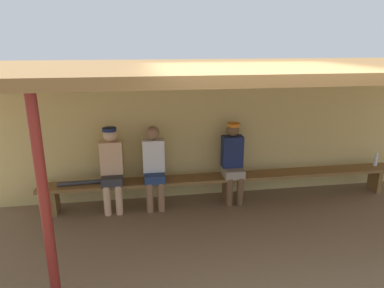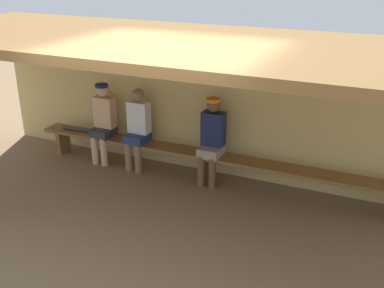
{
  "view_description": "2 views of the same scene",
  "coord_description": "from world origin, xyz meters",
  "views": [
    {
      "loc": [
        -1.43,
        -3.67,
        2.6
      ],
      "look_at": [
        -0.61,
        1.43,
        1.07
      ],
      "focal_mm": 32.57,
      "sensor_mm": 36.0,
      "label": 1
    },
    {
      "loc": [
        2.47,
        -4.48,
        3.3
      ],
      "look_at": [
        -0.03,
        1.1,
        0.78
      ],
      "focal_mm": 43.34,
      "sensor_mm": 36.0,
      "label": 2
    }
  ],
  "objects": [
    {
      "name": "back_wall",
      "position": [
        0.0,
        2.0,
        1.1
      ],
      "size": [
        8.0,
        0.2,
        2.2
      ],
      "primitive_type": "cube",
      "color": "tan",
      "rests_on": "ground"
    },
    {
      "name": "baseball_bat",
      "position": [
        -2.28,
        1.55,
        0.49
      ],
      "size": [
        0.82,
        0.12,
        0.07
      ],
      "primitive_type": "cylinder",
      "rotation": [
        0.0,
        1.57,
        0.06
      ],
      "color": "#333338",
      "rests_on": "bench"
    },
    {
      "name": "player_rightmost",
      "position": [
        -1.2,
        1.55,
        0.73
      ],
      "size": [
        0.34,
        0.42,
        1.34
      ],
      "color": "navy",
      "rests_on": "ground"
    },
    {
      "name": "player_leftmost",
      "position": [
        -1.85,
        1.55,
        0.75
      ],
      "size": [
        0.34,
        0.42,
        1.34
      ],
      "color": "#333338",
      "rests_on": "ground"
    },
    {
      "name": "bench",
      "position": [
        0.0,
        1.55,
        0.39
      ],
      "size": [
        6.0,
        0.36,
        0.46
      ],
      "color": "brown",
      "rests_on": "ground"
    },
    {
      "name": "ground_plane",
      "position": [
        0.0,
        0.0,
        0.0
      ],
      "size": [
        24.0,
        24.0,
        0.0
      ],
      "primitive_type": "plane",
      "color": "brown"
    },
    {
      "name": "support_post",
      "position": [
        -2.31,
        -0.55,
        1.1
      ],
      "size": [
        0.1,
        0.1,
        2.2
      ],
      "primitive_type": "cylinder",
      "color": "maroon",
      "rests_on": "ground"
    },
    {
      "name": "water_bottle_orange",
      "position": [
        2.74,
        1.6,
        0.57
      ],
      "size": [
        0.07,
        0.07,
        0.24
      ],
      "color": "silver",
      "rests_on": "bench"
    },
    {
      "name": "dugout_roof",
      "position": [
        0.0,
        0.7,
        2.26
      ],
      "size": [
        8.0,
        2.8,
        0.12
      ],
      "primitive_type": "cube",
      "color": "brown",
      "rests_on": "back_wall"
    },
    {
      "name": "player_in_blue",
      "position": [
        0.09,
        1.55,
        0.75
      ],
      "size": [
        0.34,
        0.42,
        1.34
      ],
      "color": "gray",
      "rests_on": "ground"
    }
  ]
}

